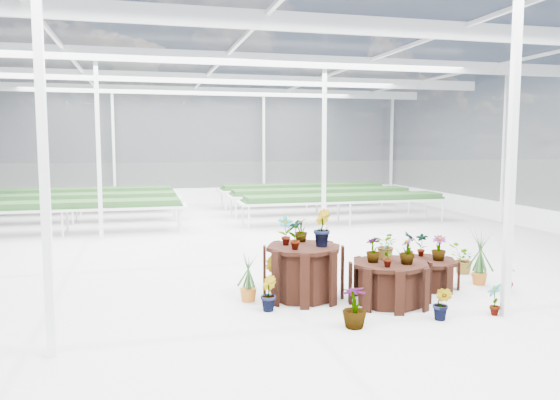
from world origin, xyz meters
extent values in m
plane|color=gray|center=(0.00, 0.00, 0.00)|extent=(24.00, 24.00, 0.00)
cylinder|color=black|center=(0.49, -2.43, 0.42)|extent=(1.50, 1.50, 0.84)
cylinder|color=black|center=(1.69, -3.03, 0.32)|extent=(1.45, 1.45, 0.64)
cylinder|color=black|center=(2.69, -2.33, 0.24)|extent=(1.29, 1.29, 0.48)
imported|color=#23461F|center=(0.22, -2.30, 1.07)|extent=(0.26, 0.19, 0.47)
imported|color=#23461F|center=(0.75, -2.51, 1.13)|extent=(0.29, 0.35, 0.58)
imported|color=#23461F|center=(0.55, -2.06, 1.03)|extent=(0.28, 0.28, 0.38)
imported|color=#23461F|center=(0.28, -2.67, 1.07)|extent=(0.29, 0.24, 0.47)
imported|color=#23461F|center=(1.43, -2.97, 0.84)|extent=(0.22, 0.22, 0.39)
imported|color=#23461F|center=(1.87, -3.20, 0.84)|extent=(0.28, 0.28, 0.40)
imported|color=#23461F|center=(1.73, -2.80, 0.86)|extent=(0.50, 0.51, 0.43)
imported|color=#23461F|center=(1.50, -3.31, 0.85)|extent=(0.24, 0.26, 0.41)
imported|color=#23461F|center=(2.44, -2.19, 0.72)|extent=(0.18, 0.26, 0.48)
imported|color=#23461F|center=(2.86, -2.41, 0.69)|extent=(0.31, 0.31, 0.42)
imported|color=#23461F|center=(2.75, -2.04, 0.69)|extent=(0.26, 0.22, 0.42)
imported|color=#23461F|center=(-0.20, -2.92, 0.26)|extent=(0.23, 0.28, 0.51)
imported|color=#23461F|center=(0.12, -2.00, 0.30)|extent=(0.41, 0.42, 0.59)
imported|color=#23461F|center=(0.75, -3.93, 0.29)|extent=(0.38, 0.38, 0.58)
imported|color=#23461F|center=(2.03, -3.95, 0.24)|extent=(0.33, 0.34, 0.48)
imported|color=#23461F|center=(2.88, -3.92, 0.23)|extent=(0.23, 0.28, 0.46)
imported|color=#23461F|center=(3.86, -2.91, 0.27)|extent=(0.32, 0.35, 0.55)
imported|color=#23461F|center=(3.86, -1.61, 0.28)|extent=(0.61, 0.57, 0.56)
imported|color=#23461F|center=(2.57, -1.58, 0.28)|extent=(0.29, 0.34, 0.56)
camera|label=1|loc=(-1.94, -10.51, 2.45)|focal=35.00mm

